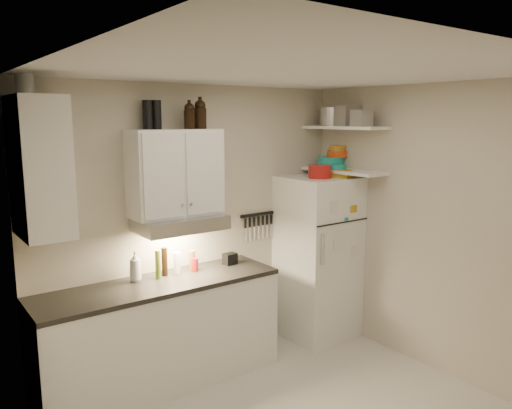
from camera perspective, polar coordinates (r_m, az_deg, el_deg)
ceiling at (r=3.44m, az=5.72°, el=15.09°), size 3.20×3.00×0.02m
back_wall at (r=4.77m, az=-6.78°, el=-2.26°), size 3.20×0.02×2.60m
left_wall at (r=2.82m, az=-20.45°, el=-11.37°), size 0.02×3.00×2.60m
right_wall at (r=4.76m, az=20.02°, el=-2.80°), size 0.02×3.00×2.60m
base_cabinet at (r=4.53m, az=-10.81°, el=-14.49°), size 2.10×0.60×0.88m
countertop at (r=4.36m, az=-11.00°, el=-8.97°), size 2.10×0.62×0.04m
upper_cabinet at (r=4.39m, az=-9.20°, el=3.59°), size 0.80×0.33×0.75m
side_cabinet at (r=3.86m, az=-23.47°, el=3.95°), size 0.33×0.55×1.00m
range_hood at (r=4.40m, az=-8.66°, el=-2.11°), size 0.76×0.46×0.12m
fridge at (r=5.33m, az=7.07°, el=-5.97°), size 0.70×0.68×1.70m
shelf_hi at (r=5.18m, az=10.05°, el=8.65°), size 0.30×0.95×0.03m
shelf_lo at (r=5.20m, az=9.91°, el=3.80°), size 0.30×0.95×0.03m
knife_strip at (r=5.12m, az=0.18°, el=-1.14°), size 0.42×0.02×0.03m
dutch_oven at (r=5.05m, az=7.29°, el=3.75°), size 0.30×0.30×0.13m
book_stack at (r=5.16m, az=9.71°, el=3.51°), size 0.24×0.27×0.08m
spice_jar at (r=5.05m, az=7.93°, el=3.59°), size 0.08×0.08×0.10m
stock_pot at (r=5.36m, az=8.69°, el=9.88°), size 0.35×0.35×0.19m
tin_a at (r=5.20m, az=10.38°, el=9.92°), size 0.22×0.20×0.20m
tin_b at (r=4.94m, az=11.98°, el=9.63°), size 0.16×0.16×0.16m
bowl_teal at (r=5.40m, az=8.55°, el=4.80°), size 0.28×0.28×0.11m
bowl_orange at (r=5.40m, az=9.31°, el=5.73°), size 0.22×0.22×0.07m
bowl_yellow at (r=5.39m, az=9.33°, el=6.38°), size 0.17×0.17×0.06m
plates at (r=5.19m, az=9.16°, el=4.26°), size 0.27×0.27×0.05m
growler_a at (r=4.40m, az=-7.62°, el=10.03°), size 0.10×0.10×0.23m
growler_b at (r=4.46m, az=-6.39°, el=10.23°), size 0.13×0.13×0.26m
thermos_a at (r=4.37m, az=-11.32°, el=10.02°), size 0.09×0.09×0.24m
thermos_b at (r=4.33m, az=-12.29°, el=9.99°), size 0.11×0.11×0.24m
side_jar at (r=3.96m, az=-24.95°, el=12.44°), size 0.16×0.16×0.17m
soap_bottle at (r=4.39m, az=-13.65°, el=-6.69°), size 0.14×0.14×0.29m
pepper_mill at (r=4.61m, az=-7.33°, el=-6.37°), size 0.07×0.07×0.19m
oil_bottle at (r=4.42m, az=-11.14°, el=-6.75°), size 0.05×0.05×0.25m
vinegar_bottle at (r=4.49m, az=-10.41°, el=-6.44°), size 0.05×0.05×0.26m
clear_bottle at (r=4.55m, az=-9.02°, el=-6.60°), size 0.08×0.08×0.19m
red_jar at (r=4.59m, az=-7.01°, el=-6.84°), size 0.08×0.08×0.12m
caddy at (r=4.78m, az=-3.00°, el=-6.22°), size 0.13×0.10×0.11m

